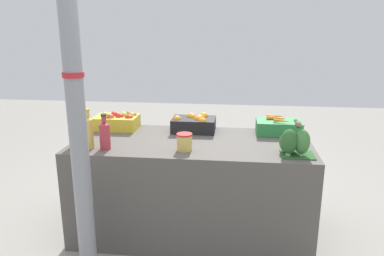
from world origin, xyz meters
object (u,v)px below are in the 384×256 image
at_px(apple_crate, 118,121).
at_px(orange_crate, 194,123).
at_px(support_pole, 75,95).
at_px(carrot_crate, 278,127).
at_px(juice_bottle_ruby, 105,134).
at_px(broccoli_pile, 292,143).
at_px(pickle_jar, 184,142).
at_px(juice_bottle_amber, 73,133).
at_px(sparrow_bird, 298,124).
at_px(juice_bottle_golden, 89,132).

height_order(apple_crate, orange_crate, orange_crate).
relative_size(support_pole, carrot_crate, 6.84).
relative_size(orange_crate, juice_bottle_ruby, 1.39).
xyz_separation_m(apple_crate, broccoli_pile, (1.37, -0.51, 0.02)).
relative_size(carrot_crate, pickle_jar, 2.90).
distance_m(broccoli_pile, juice_bottle_ruby, 1.29).
height_order(juice_bottle_amber, sparrow_bird, juice_bottle_amber).
bearing_deg(carrot_crate, pickle_jar, -144.26).
xyz_separation_m(juice_bottle_ruby, sparrow_bird, (1.32, 0.03, 0.11)).
distance_m(juice_bottle_amber, juice_bottle_golden, 0.12).
bearing_deg(juice_bottle_amber, orange_crate, 33.64).
relative_size(orange_crate, sparrow_bird, 2.65).
xyz_separation_m(apple_crate, juice_bottle_amber, (-0.15, -0.54, 0.05)).
relative_size(apple_crate, carrot_crate, 1.00).
bearing_deg(juice_bottle_golden, carrot_crate, 21.39).
distance_m(apple_crate, juice_bottle_amber, 0.56).
relative_size(apple_crate, juice_bottle_ruby, 1.39).
bearing_deg(orange_crate, broccoli_pile, -35.29).
height_order(apple_crate, broccoli_pile, broccoli_pile).
relative_size(broccoli_pile, pickle_jar, 1.89).
relative_size(juice_bottle_golden, pickle_jar, 2.36).
relative_size(support_pole, broccoli_pile, 10.49).
relative_size(carrot_crate, juice_bottle_golden, 1.23).
bearing_deg(pickle_jar, carrot_crate, 35.74).
distance_m(juice_bottle_amber, pickle_jar, 0.79).
height_order(carrot_crate, broccoli_pile, broccoli_pile).
bearing_deg(juice_bottle_golden, pickle_jar, 3.07).
height_order(carrot_crate, juice_bottle_ruby, juice_bottle_ruby).
distance_m(apple_crate, pickle_jar, 0.81).
relative_size(juice_bottle_ruby, pickle_jar, 2.08).
distance_m(broccoli_pile, pickle_jar, 0.73).
relative_size(support_pole, apple_crate, 6.84).
bearing_deg(sparrow_bird, broccoli_pile, 86.20).
bearing_deg(sparrow_bird, apple_crate, 53.61).
bearing_deg(sparrow_bird, support_pole, 91.05).
bearing_deg(sparrow_bird, carrot_crate, -9.09).
bearing_deg(orange_crate, apple_crate, 179.83).
height_order(support_pole, sparrow_bird, support_pole).
relative_size(orange_crate, pickle_jar, 2.90).
distance_m(juice_bottle_ruby, pickle_jar, 0.56).
bearing_deg(juice_bottle_amber, carrot_crate, 19.86).
height_order(orange_crate, carrot_crate, same).
distance_m(juice_bottle_golden, pickle_jar, 0.68).
bearing_deg(support_pole, broccoli_pile, 17.74).
height_order(carrot_crate, pickle_jar, carrot_crate).
xyz_separation_m(carrot_crate, broccoli_pile, (0.04, -0.51, 0.03)).
distance_m(juice_bottle_amber, sparrow_bird, 1.56).
relative_size(support_pole, pickle_jar, 19.83).
distance_m(support_pole, juice_bottle_amber, 0.56).
bearing_deg(apple_crate, carrot_crate, 0.00).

